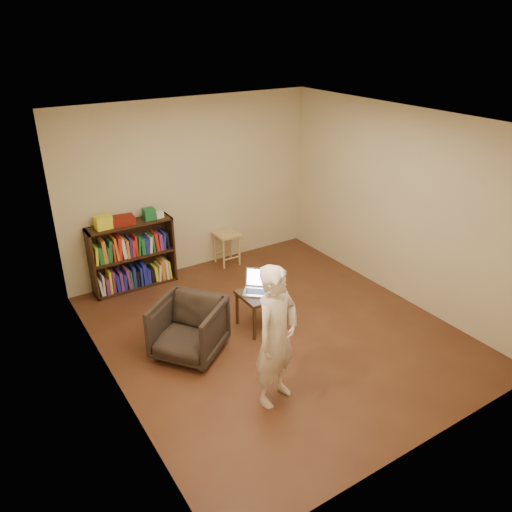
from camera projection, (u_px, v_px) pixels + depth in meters
floor at (275, 331)px, 6.29m from camera, size 4.50×4.50×0.00m
ceiling at (279, 122)px, 5.17m from camera, size 4.50×4.50×0.00m
wall_back at (191, 187)px, 7.44m from camera, size 4.00×0.00×4.00m
wall_left at (105, 281)px, 4.76m from camera, size 0.00×4.50×4.50m
wall_right at (399, 205)px, 6.70m from camera, size 0.00×4.50×4.50m
bookshelf at (133, 259)px, 7.18m from camera, size 1.20×0.30×1.00m
box_yellow at (103, 222)px, 6.71m from camera, size 0.23×0.17×0.18m
red_cloth at (122, 220)px, 6.87m from camera, size 0.34×0.27×0.11m
box_green at (149, 214)px, 7.03m from camera, size 0.17×0.17×0.16m
box_white at (159, 215)px, 7.10m from camera, size 0.12×0.12×0.09m
stool at (227, 239)px, 7.87m from camera, size 0.36×0.36×0.52m
armchair at (189, 328)px, 5.74m from camera, size 1.04×1.03×0.68m
side_table at (260, 299)px, 6.22m from camera, size 0.48×0.48×0.49m
laptop at (258, 286)px, 6.21m from camera, size 0.47×0.46×0.26m
person at (276, 336)px, 4.87m from camera, size 0.64×0.52×1.52m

